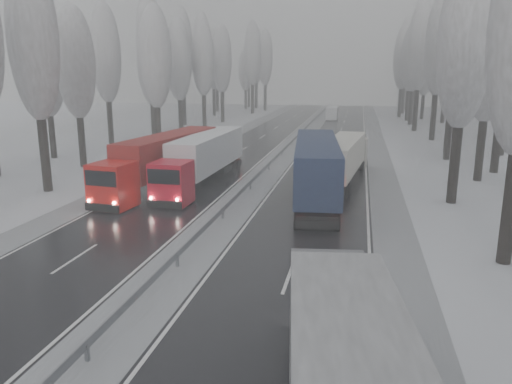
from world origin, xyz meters
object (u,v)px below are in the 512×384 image
(truck_cream_box, at_px, (345,156))
(box_truck_distant, at_px, (332,113))
(truck_red_red, at_px, (163,158))
(truck_red_white, at_px, (204,156))
(truck_blue_box, at_px, (316,165))

(truck_cream_box, bearing_deg, box_truck_distant, 100.54)
(box_truck_distant, xyz_separation_m, truck_red_red, (-9.66, -60.78, 1.11))
(box_truck_distant, height_order, truck_red_white, truck_red_white)
(truck_blue_box, bearing_deg, truck_red_white, 154.06)
(truck_cream_box, bearing_deg, truck_red_red, -153.51)
(truck_blue_box, xyz_separation_m, truck_red_white, (-9.20, 3.36, -0.25))
(truck_cream_box, height_order, truck_red_red, truck_red_red)
(truck_blue_box, relative_size, truck_red_white, 1.11)
(truck_blue_box, xyz_separation_m, truck_cream_box, (1.77, 6.75, -0.42))
(truck_red_white, bearing_deg, truck_cream_box, 18.79)
(truck_red_white, bearing_deg, truck_blue_box, -18.46)
(truck_cream_box, height_order, truck_red_white, truck_red_white)
(truck_blue_box, relative_size, box_truck_distant, 2.59)
(truck_cream_box, bearing_deg, truck_red_white, -156.48)
(truck_red_white, xyz_separation_m, truck_red_red, (-2.81, -1.66, 0.07))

